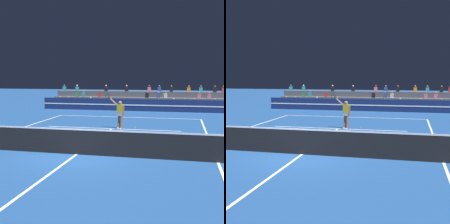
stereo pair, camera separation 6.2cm
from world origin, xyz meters
TOP-DOWN VIEW (x-y plane):
  - ground_plane at (0.00, 0.00)m, footprint 120.00×120.00m
  - court_lines at (0.00, 0.00)m, footprint 11.10×23.90m
  - tennis_net at (0.00, 0.00)m, footprint 12.00×0.10m
  - sponsor_banner_wall at (0.00, 16.38)m, footprint 18.00×0.26m
  - bleacher_stand at (0.01, 18.92)m, footprint 17.62×2.85m
  - tennis_player at (0.51, 6.29)m, footprint 1.34×0.68m
  - tennis_ball at (1.32, 7.05)m, footprint 0.07×0.07m

SIDE VIEW (x-z plane):
  - ground_plane at x=0.00m, z-range 0.00..0.00m
  - court_lines at x=0.00m, z-range 0.00..0.01m
  - tennis_ball at x=1.32m, z-range 0.00..0.07m
  - tennis_net at x=0.00m, z-range -0.01..1.09m
  - sponsor_banner_wall at x=0.00m, z-range 0.00..1.10m
  - bleacher_stand at x=0.01m, z-range -0.48..1.80m
  - tennis_player at x=0.51m, z-range -0.12..2.07m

